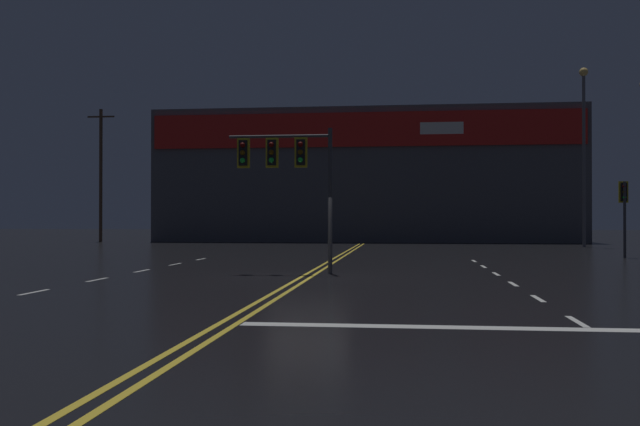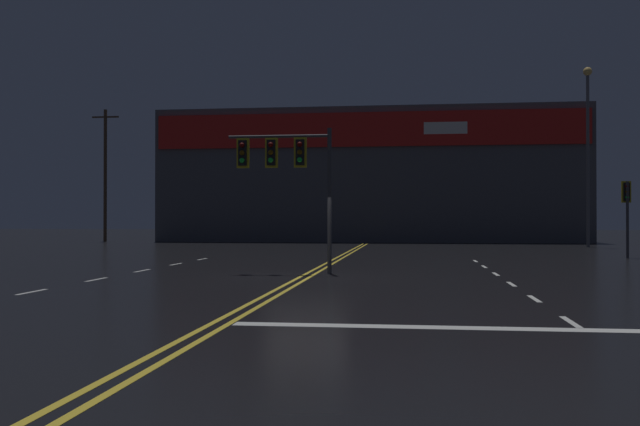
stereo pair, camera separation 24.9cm
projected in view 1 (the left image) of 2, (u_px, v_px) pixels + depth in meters
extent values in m
plane|color=black|center=(307.00, 277.00, 21.97)|extent=(200.00, 200.00, 0.00)
cube|color=gold|center=(302.00, 277.00, 21.99)|extent=(0.12, 60.00, 0.01)
cube|color=gold|center=(311.00, 277.00, 21.95)|extent=(0.12, 60.00, 0.01)
cube|color=silver|center=(34.00, 292.00, 17.30)|extent=(0.12, 1.40, 0.01)
cube|color=silver|center=(97.00, 280.00, 20.87)|extent=(0.12, 1.40, 0.01)
cube|color=silver|center=(142.00, 271.00, 24.45)|extent=(0.12, 1.40, 0.01)
cube|color=silver|center=(175.00, 264.00, 28.02)|extent=(0.12, 1.40, 0.01)
cube|color=silver|center=(201.00, 259.00, 31.60)|extent=(0.12, 1.40, 0.01)
cube|color=silver|center=(577.00, 321.00, 12.34)|extent=(0.12, 1.40, 0.01)
cube|color=silver|center=(538.00, 298.00, 15.92)|extent=(0.12, 1.40, 0.01)
cube|color=silver|center=(513.00, 284.00, 19.49)|extent=(0.12, 1.40, 0.01)
cube|color=silver|center=(496.00, 274.00, 23.07)|extent=(0.12, 1.40, 0.01)
cube|color=silver|center=(484.00, 267.00, 26.65)|extent=(0.12, 1.40, 0.01)
cube|color=silver|center=(474.00, 261.00, 30.22)|extent=(0.12, 1.40, 0.01)
cube|color=silver|center=(591.00, 330.00, 11.42)|extent=(11.44, 0.40, 0.01)
cylinder|color=#38383D|center=(330.00, 201.00, 23.24)|extent=(0.14, 0.14, 4.76)
cylinder|color=#38383D|center=(279.00, 136.00, 23.46)|extent=(3.37, 0.10, 0.10)
cube|color=black|center=(301.00, 152.00, 23.37)|extent=(0.28, 0.24, 0.84)
cube|color=gold|center=(301.00, 152.00, 23.37)|extent=(0.42, 0.08, 0.99)
sphere|color=#500705|center=(300.00, 144.00, 23.21)|extent=(0.17, 0.17, 0.17)
sphere|color=#543707|center=(300.00, 152.00, 23.21)|extent=(0.17, 0.17, 0.17)
sphere|color=green|center=(300.00, 160.00, 23.21)|extent=(0.17, 0.17, 0.17)
cube|color=black|center=(272.00, 153.00, 23.48)|extent=(0.28, 0.24, 0.84)
cube|color=gold|center=(272.00, 153.00, 23.48)|extent=(0.42, 0.08, 0.99)
sphere|color=#500705|center=(271.00, 145.00, 23.32)|extent=(0.17, 0.17, 0.17)
sphere|color=#543707|center=(271.00, 152.00, 23.32)|extent=(0.17, 0.17, 0.17)
sphere|color=green|center=(271.00, 160.00, 23.32)|extent=(0.17, 0.17, 0.17)
cube|color=black|center=(244.00, 153.00, 23.59)|extent=(0.28, 0.24, 0.84)
cube|color=gold|center=(244.00, 153.00, 23.59)|extent=(0.42, 0.08, 0.99)
sphere|color=#500705|center=(242.00, 145.00, 23.43)|extent=(0.17, 0.17, 0.17)
sphere|color=#543707|center=(242.00, 153.00, 23.43)|extent=(0.17, 0.17, 0.17)
sphere|color=green|center=(242.00, 160.00, 23.43)|extent=(0.17, 0.17, 0.17)
cylinder|color=#38383D|center=(625.00, 220.00, 32.65)|extent=(0.13, 0.13, 3.50)
cube|color=black|center=(623.00, 192.00, 32.84)|extent=(0.28, 0.24, 0.84)
cube|color=gold|center=(623.00, 192.00, 32.84)|extent=(0.42, 0.08, 0.99)
sphere|color=#500705|center=(624.00, 186.00, 32.68)|extent=(0.17, 0.17, 0.17)
sphere|color=#543707|center=(624.00, 192.00, 32.68)|extent=(0.17, 0.17, 0.17)
sphere|color=green|center=(624.00, 197.00, 32.68)|extent=(0.17, 0.17, 0.17)
cylinder|color=#59595E|center=(584.00, 161.00, 45.49)|extent=(0.20, 0.20, 11.04)
sphere|color=#F4C666|center=(584.00, 72.00, 45.54)|extent=(0.56, 0.56, 0.56)
cube|color=#4C4C51|center=(367.00, 178.00, 58.91)|extent=(33.39, 10.00, 10.40)
cube|color=red|center=(363.00, 129.00, 53.87)|extent=(32.73, 0.20, 2.60)
cube|color=white|center=(442.00, 128.00, 53.14)|extent=(3.20, 0.16, 0.90)
cylinder|color=#4C3828|center=(101.00, 175.00, 56.87)|extent=(0.26, 0.26, 10.58)
cube|color=#4C3828|center=(101.00, 117.00, 56.91)|extent=(2.20, 0.12, 0.12)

